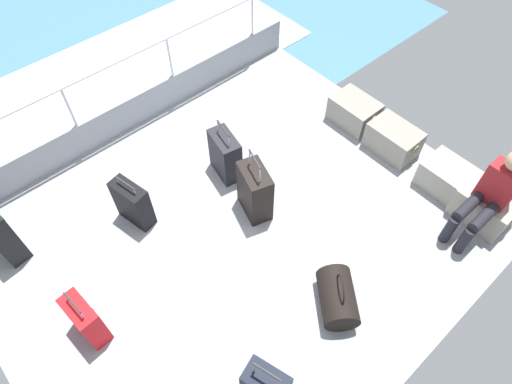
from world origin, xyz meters
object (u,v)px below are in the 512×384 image
object	(u,v)px
cargo_crate_0	(354,112)
duffel_bag	(338,297)
suitcase_4	(1,235)
cargo_crate_2	(449,179)
cargo_crate_3	(485,206)
passenger_seated	(490,195)
suitcase_5	(133,203)
cargo_crate_1	(393,140)
suitcase_3	(86,319)
suitcase_2	(225,155)
suitcase_1	(255,191)

from	to	relation	value
cargo_crate_0	duffel_bag	size ratio (longest dim) A/B	0.97
suitcase_4	duffel_bag	size ratio (longest dim) A/B	1.25
cargo_crate_2	cargo_crate_3	xyz separation A→B (m)	(0.49, -0.06, 0.02)
passenger_seated	suitcase_5	size ratio (longest dim) A/B	1.68
cargo_crate_1	cargo_crate_2	bearing A→B (deg)	-0.45
suitcase_3	passenger_seated	bearing A→B (deg)	65.15
suitcase_4	cargo_crate_0	bearing A→B (deg)	75.65
suitcase_4	suitcase_5	size ratio (longest dim) A/B	1.24
suitcase_5	duffel_bag	distance (m)	2.35
suitcase_2	duffel_bag	world-z (taller)	suitcase_2
cargo_crate_1	suitcase_3	distance (m)	3.99
passenger_seated	suitcase_3	size ratio (longest dim) A/B	1.67
duffel_bag	suitcase_1	bearing A→B (deg)	172.88
cargo_crate_2	suitcase_5	size ratio (longest dim) A/B	1.01
cargo_crate_3	suitcase_1	size ratio (longest dim) A/B	0.72
passenger_seated	suitcase_1	world-z (taller)	passenger_seated
cargo_crate_0	passenger_seated	distance (m)	2.01
suitcase_3	cargo_crate_3	bearing A→B (deg)	66.18
cargo_crate_2	cargo_crate_3	size ratio (longest dim) A/B	1.04
cargo_crate_0	passenger_seated	size ratio (longest dim) A/B	0.57
cargo_crate_0	suitcase_4	distance (m)	4.33
cargo_crate_0	suitcase_5	bearing A→B (deg)	-101.11
cargo_crate_3	cargo_crate_2	bearing A→B (deg)	173.60
suitcase_3	suitcase_2	bearing A→B (deg)	107.08
cargo_crate_2	suitcase_1	xyz separation A→B (m)	(-1.27, -1.87, 0.16)
cargo_crate_2	suitcase_2	world-z (taller)	suitcase_2
suitcase_5	suitcase_4	bearing A→B (deg)	-111.84
suitcase_1	suitcase_5	distance (m)	1.32
cargo_crate_1	suitcase_4	xyz separation A→B (m)	(-1.72, -4.17, 0.17)
suitcase_2	suitcase_5	size ratio (longest dim) A/B	1.16
suitcase_3	suitcase_4	bearing A→B (deg)	-171.08
suitcase_3	duffel_bag	bearing A→B (deg)	54.55
cargo_crate_0	passenger_seated	bearing A→B (deg)	-7.77
cargo_crate_3	duffel_bag	bearing A→B (deg)	-100.32
cargo_crate_2	cargo_crate_3	distance (m)	0.49
cargo_crate_1	suitcase_4	bearing A→B (deg)	-112.47
cargo_crate_0	suitcase_1	size ratio (longest dim) A/B	0.71
cargo_crate_2	suitcase_3	bearing A→B (deg)	-107.30
cargo_crate_2	suitcase_4	size ratio (longest dim) A/B	0.82
cargo_crate_2	passenger_seated	world-z (taller)	passenger_seated
suitcase_4	duffel_bag	bearing A→B (deg)	38.47
suitcase_4	cargo_crate_2	bearing A→B (deg)	58.66
cargo_crate_1	duffel_bag	world-z (taller)	duffel_bag
cargo_crate_2	duffel_bag	world-z (taller)	duffel_bag
passenger_seated	suitcase_3	xyz separation A→B (m)	(-1.72, -3.72, -0.31)
suitcase_2	suitcase_3	bearing A→B (deg)	-72.92
passenger_seated	suitcase_2	bearing A→B (deg)	-147.45
cargo_crate_2	suitcase_4	bearing A→B (deg)	-121.34
suitcase_1	suitcase_2	xyz separation A→B (m)	(-0.64, 0.11, -0.03)
cargo_crate_2	suitcase_2	xyz separation A→B (m)	(-1.91, -1.77, 0.12)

